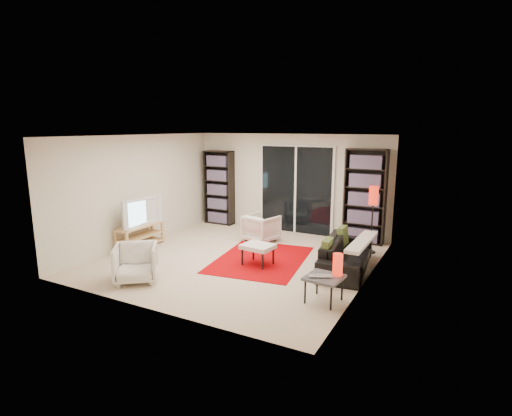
% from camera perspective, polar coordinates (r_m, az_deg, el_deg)
% --- Properties ---
extents(floor, '(5.00, 5.00, 0.00)m').
position_cam_1_polar(floor, '(7.97, -2.62, -7.28)').
color(floor, beige).
rests_on(floor, ground).
extents(wall_back, '(5.00, 0.02, 2.40)m').
position_cam_1_polar(wall_back, '(9.87, 4.74, 3.54)').
color(wall_back, beige).
rests_on(wall_back, ground).
extents(wall_front, '(5.00, 0.02, 2.40)m').
position_cam_1_polar(wall_front, '(5.71, -15.64, -2.77)').
color(wall_front, beige).
rests_on(wall_front, ground).
extents(wall_left, '(0.02, 5.00, 2.40)m').
position_cam_1_polar(wall_left, '(9.18, -16.26, 2.51)').
color(wall_left, beige).
rests_on(wall_left, ground).
extents(wall_right, '(0.02, 5.00, 2.40)m').
position_cam_1_polar(wall_right, '(6.76, 15.84, -0.59)').
color(wall_right, beige).
rests_on(wall_right, ground).
extents(ceiling, '(5.00, 5.00, 0.02)m').
position_cam_1_polar(ceiling, '(7.54, -2.79, 10.25)').
color(ceiling, white).
rests_on(ceiling, wall_back).
extents(sliding_door, '(1.92, 0.08, 2.16)m').
position_cam_1_polar(sliding_door, '(9.78, 5.72, 2.56)').
color(sliding_door, white).
rests_on(sliding_door, ground).
extents(bookshelf_left, '(0.80, 0.30, 1.95)m').
position_cam_1_polar(bookshelf_left, '(10.67, -5.31, 2.91)').
color(bookshelf_left, black).
rests_on(bookshelf_left, ground).
extents(bookshelf_right, '(0.90, 0.30, 2.10)m').
position_cam_1_polar(bookshelf_right, '(9.15, 15.29, 1.58)').
color(bookshelf_right, black).
rests_on(bookshelf_right, ground).
extents(tv_stand, '(0.37, 1.15, 0.50)m').
position_cam_1_polar(tv_stand, '(8.98, -16.21, -3.80)').
color(tv_stand, tan).
rests_on(tv_stand, floor).
extents(tv, '(0.23, 1.06, 0.61)m').
position_cam_1_polar(tv, '(8.84, -16.31, -0.44)').
color(tv, black).
rests_on(tv, tv_stand).
extents(rug, '(1.95, 2.44, 0.01)m').
position_cam_1_polar(rug, '(7.92, 0.71, -7.33)').
color(rug, '#A50004').
rests_on(rug, floor).
extents(sofa, '(0.96, 1.99, 0.56)m').
position_cam_1_polar(sofa, '(7.52, 12.78, -6.49)').
color(sofa, black).
rests_on(sofa, floor).
extents(armchair_back, '(0.80, 0.82, 0.62)m').
position_cam_1_polar(armchair_back, '(9.05, 0.74, -2.89)').
color(armchair_back, silver).
rests_on(armchair_back, floor).
extents(armchair_front, '(0.97, 0.97, 0.64)m').
position_cam_1_polar(armchair_front, '(7.07, -16.79, -7.52)').
color(armchair_front, silver).
rests_on(armchair_front, floor).
extents(ottoman, '(0.61, 0.52, 0.40)m').
position_cam_1_polar(ottoman, '(7.53, 0.27, -5.63)').
color(ottoman, silver).
rests_on(ottoman, floor).
extents(side_table, '(0.56, 0.56, 0.40)m').
position_cam_1_polar(side_table, '(6.08, 9.71, -9.97)').
color(side_table, '#434348').
rests_on(side_table, floor).
extents(laptop, '(0.40, 0.35, 0.03)m').
position_cam_1_polar(laptop, '(5.98, 9.21, -9.75)').
color(laptop, silver).
rests_on(laptop, side_table).
extents(table_lamp, '(0.15, 0.15, 0.33)m').
position_cam_1_polar(table_lamp, '(6.08, 11.60, -7.93)').
color(table_lamp, red).
rests_on(table_lamp, side_table).
extents(floor_lamp, '(0.21, 0.21, 1.39)m').
position_cam_1_polar(floor_lamp, '(8.43, 16.40, 0.78)').
color(floor_lamp, black).
rests_on(floor_lamp, floor).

